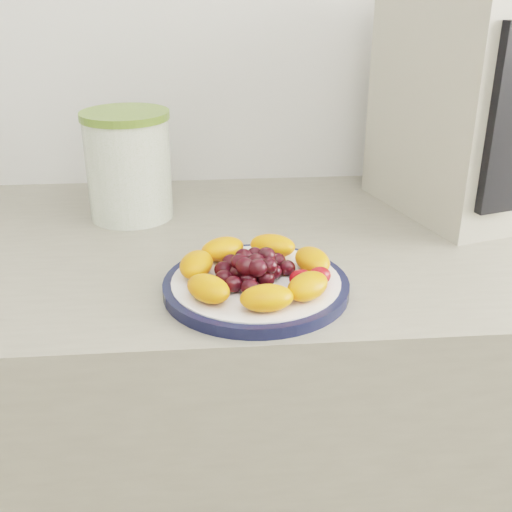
{
  "coord_description": "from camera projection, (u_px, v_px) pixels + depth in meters",
  "views": [
    {
      "loc": [
        -0.15,
        0.31,
        1.28
      ],
      "look_at": [
        -0.09,
        1.03,
        0.95
      ],
      "focal_mm": 45.0,
      "sensor_mm": 36.0,
      "label": 1
    }
  ],
  "objects": [
    {
      "name": "counter",
      "position": [
        298.0,
        465.0,
        1.17
      ],
      "size": [
        3.5,
        0.6,
        0.9
      ],
      "primitive_type": "cube",
      "color": "gray",
      "rests_on": "floor"
    },
    {
      "name": "plate_face",
      "position": [
        256.0,
        286.0,
        0.81
      ],
      "size": [
        0.21,
        0.21,
        0.02
      ],
      "primitive_type": "cylinder",
      "color": "white",
      "rests_on": "counter"
    },
    {
      "name": "cabinet_face",
      "position": [
        297.0,
        477.0,
        1.18
      ],
      "size": [
        3.48,
        0.58,
        0.84
      ],
      "primitive_type": "cube",
      "color": "#996A4D",
      "rests_on": "floor"
    },
    {
      "name": "canister",
      "position": [
        129.0,
        169.0,
        1.03
      ],
      "size": [
        0.17,
        0.17,
        0.16
      ],
      "primitive_type": "cylinder",
      "rotation": [
        0.0,
        0.0,
        0.34
      ],
      "color": "#416311",
      "rests_on": "counter"
    },
    {
      "name": "fruit_plate",
      "position": [
        257.0,
        269.0,
        0.8
      ],
      "size": [
        0.2,
        0.2,
        0.04
      ],
      "color": "orange",
      "rests_on": "plate_face"
    },
    {
      "name": "appliance_panel",
      "position": [
        508.0,
        121.0,
        0.88
      ],
      "size": [
        0.06,
        0.04,
        0.26
      ],
      "primitive_type": "cube",
      "rotation": [
        0.0,
        0.0,
        0.28
      ],
      "color": "black",
      "rests_on": "appliance_body"
    },
    {
      "name": "appliance_body",
      "position": [
        469.0,
        103.0,
        1.03
      ],
      "size": [
        0.27,
        0.33,
        0.36
      ],
      "primitive_type": "cube",
      "rotation": [
        0.0,
        0.0,
        0.28
      ],
      "color": "#B1AA97",
      "rests_on": "counter"
    },
    {
      "name": "canister_lid",
      "position": [
        124.0,
        115.0,
        0.99
      ],
      "size": [
        0.18,
        0.18,
        0.01
      ],
      "primitive_type": "cylinder",
      "rotation": [
        0.0,
        0.0,
        0.34
      ],
      "color": "olive",
      "rests_on": "canister"
    },
    {
      "name": "plate_rim",
      "position": [
        256.0,
        286.0,
        0.81
      ],
      "size": [
        0.24,
        0.24,
        0.01
      ],
      "primitive_type": "cylinder",
      "color": "black",
      "rests_on": "counter"
    }
  ]
}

